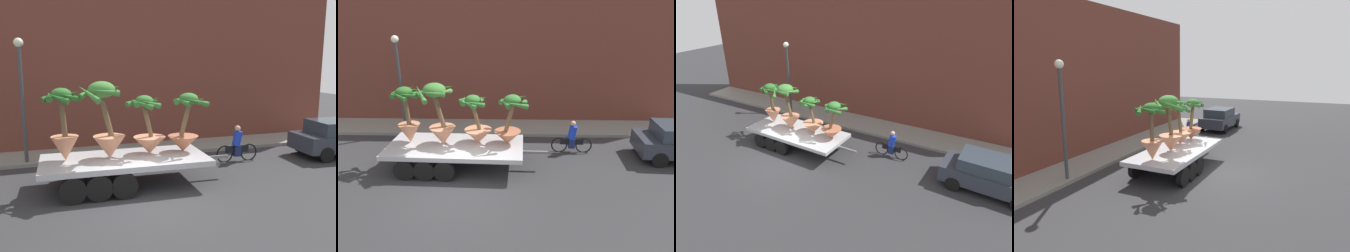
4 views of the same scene
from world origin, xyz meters
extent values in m
plane|color=#2D2D30|center=(0.00, 0.00, 0.00)|extent=(60.00, 60.00, 0.00)
cube|color=gray|center=(0.00, 6.10, 0.07)|extent=(24.00, 2.20, 0.15)
cube|color=brown|center=(0.00, 7.80, 3.99)|extent=(24.00, 1.20, 7.98)
cube|color=#B7BABF|center=(-0.33, 1.80, 0.89)|extent=(5.53, 2.59, 0.18)
cylinder|color=black|center=(-2.04, 2.98, 0.40)|extent=(0.81, 0.24, 0.80)
cylinder|color=black|center=(-2.11, 0.72, 0.40)|extent=(0.81, 0.24, 0.80)
cylinder|color=black|center=(-1.28, 2.96, 0.40)|extent=(0.81, 0.24, 0.80)
cylinder|color=black|center=(-1.35, 0.69, 0.40)|extent=(0.81, 0.24, 0.80)
cylinder|color=black|center=(-0.52, 2.94, 0.40)|extent=(0.81, 0.24, 0.80)
cylinder|color=black|center=(-0.59, 0.67, 0.40)|extent=(0.81, 0.24, 0.80)
cube|color=slate|center=(2.90, 1.70, 0.74)|extent=(1.00, 0.13, 0.10)
cone|color=tan|center=(0.58, 2.05, 1.28)|extent=(1.11, 1.11, 0.59)
cylinder|color=brown|center=(0.49, 2.05, 2.19)|extent=(0.44, 0.15, 1.24)
ellipsoid|color=#387A33|center=(0.40, 2.05, 2.81)|extent=(0.60, 0.60, 0.38)
cone|color=#387A33|center=(0.75, 2.09, 2.77)|extent=(0.28, 0.74, 0.34)
cone|color=#387A33|center=(0.62, 2.40, 2.75)|extent=(0.83, 0.62, 0.43)
cone|color=#387A33|center=(0.22, 2.43, 2.77)|extent=(0.86, 0.56, 0.38)
cone|color=#387A33|center=(0.06, 2.04, 2.78)|extent=(0.22, 0.72, 0.30)
cone|color=#387A33|center=(0.25, 1.72, 2.75)|extent=(0.77, 0.49, 0.43)
cone|color=#387A33|center=(0.55, 1.71, 2.75)|extent=(0.78, 0.48, 0.41)
cone|color=#B26647|center=(1.77, 1.97, 1.26)|extent=(1.08, 1.08, 0.56)
cylinder|color=brown|center=(1.87, 1.97, 2.19)|extent=(0.48, 0.17, 1.29)
ellipsoid|color=#387A33|center=(1.96, 1.97, 2.84)|extent=(0.67, 0.67, 0.42)
cone|color=#387A33|center=(2.39, 1.90, 2.78)|extent=(0.35, 0.91, 0.43)
cone|color=#387A33|center=(2.09, 2.44, 2.78)|extent=(1.00, 0.45, 0.45)
cone|color=#387A33|center=(1.68, 2.16, 2.80)|extent=(0.55, 0.69, 0.30)
cone|color=#387A33|center=(1.66, 1.80, 2.78)|extent=(0.52, 0.74, 0.37)
cone|color=#387A33|center=(2.11, 1.52, 2.78)|extent=(0.98, 0.48, 0.44)
cone|color=tan|center=(-2.23, 2.04, 1.38)|extent=(0.88, 0.88, 0.79)
cylinder|color=brown|center=(-2.25, 2.04, 2.44)|extent=(0.24, 0.17, 1.35)
ellipsoid|color=#2D6B28|center=(-2.27, 2.04, 3.12)|extent=(0.64, 0.64, 0.40)
cone|color=#2D6B28|center=(-1.90, 2.05, 3.05)|extent=(0.22, 0.76, 0.41)
cone|color=#2D6B28|center=(-2.06, 2.43, 3.08)|extent=(0.90, 0.60, 0.37)
cone|color=#2D6B28|center=(-2.45, 2.44, 3.06)|extent=(0.90, 0.55, 0.45)
cone|color=#2D6B28|center=(-2.63, 2.03, 3.08)|extent=(0.22, 0.75, 0.34)
cone|color=#2D6B28|center=(-2.39, 1.70, 3.04)|extent=(0.77, 0.45, 0.44)
cone|color=#2D6B28|center=(-2.01, 1.75, 3.06)|extent=(0.73, 0.67, 0.41)
cone|color=tan|center=(-0.83, 1.88, 1.35)|extent=(1.05, 1.05, 0.75)
cylinder|color=brown|center=(-0.93, 1.88, 2.48)|extent=(0.51, 0.18, 1.51)
ellipsoid|color=#428438|center=(-1.03, 1.88, 3.24)|extent=(0.86, 0.86, 0.54)
cone|color=#428438|center=(-0.57, 1.80, 3.20)|extent=(0.36, 0.98, 0.39)
cone|color=#428438|center=(-0.85, 2.38, 3.19)|extent=(1.08, 0.56, 0.45)
cone|color=#428438|center=(-1.37, 2.22, 3.17)|extent=(0.84, 0.83, 0.49)
cone|color=#428438|center=(-1.48, 1.60, 3.16)|extent=(0.73, 1.00, 0.60)
cone|color=#428438|center=(-0.96, 1.45, 3.21)|extent=(0.91, 0.33, 0.34)
torus|color=black|center=(5.21, 3.28, 0.34)|extent=(0.74, 0.08, 0.74)
torus|color=black|center=(4.11, 3.31, 0.34)|extent=(0.74, 0.08, 0.74)
cube|color=black|center=(4.66, 3.30, 0.52)|extent=(1.04, 0.09, 0.28)
cylinder|color=#1938C6|center=(4.66, 3.30, 0.97)|extent=(0.45, 0.35, 0.65)
sphere|color=tan|center=(4.66, 3.30, 1.39)|extent=(0.24, 0.24, 0.24)
cube|color=navy|center=(4.66, 3.30, 0.44)|extent=(0.29, 0.25, 0.44)
cube|color=#2D333D|center=(9.40, 2.76, 0.67)|extent=(4.12, 2.04, 0.70)
cube|color=#2D3842|center=(9.20, 2.77, 1.30)|extent=(2.30, 1.76, 0.56)
cylinder|color=black|center=(8.15, 3.69, 0.32)|extent=(0.65, 0.24, 0.64)
cylinder|color=black|center=(8.05, 1.97, 0.32)|extent=(0.65, 0.24, 0.64)
cylinder|color=#383D42|center=(-3.62, 5.30, 2.40)|extent=(0.14, 0.14, 4.50)
sphere|color=#EAEACC|center=(-3.62, 5.30, 4.80)|extent=(0.36, 0.36, 0.36)
camera|label=1|loc=(-2.59, -9.72, 4.21)|focal=38.84mm
camera|label=2|loc=(2.01, -9.28, 6.10)|focal=32.31mm
camera|label=3|loc=(9.13, -9.73, 8.30)|focal=31.69mm
camera|label=4|loc=(-13.19, -4.13, 4.83)|focal=34.24mm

